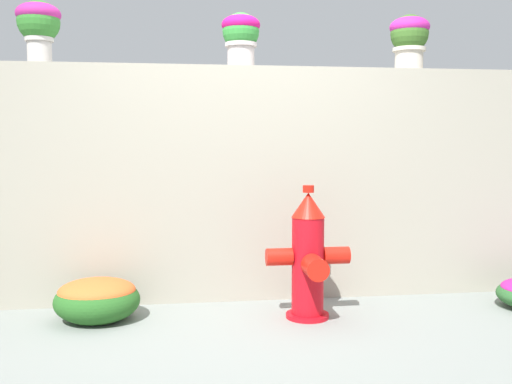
# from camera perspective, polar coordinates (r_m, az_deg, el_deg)

# --- Properties ---
(ground_plane) EXTENTS (24.00, 24.00, 0.00)m
(ground_plane) POSITION_cam_1_polar(r_m,az_deg,el_deg) (3.86, -0.42, -13.81)
(ground_plane) COLOR gray
(stone_wall) EXTENTS (6.42, 0.31, 1.82)m
(stone_wall) POSITION_cam_1_polar(r_m,az_deg,el_deg) (4.61, -1.96, 0.82)
(stone_wall) COLOR gray
(stone_wall) RESTS_ON ground
(potted_plant_1) EXTENTS (0.33, 0.33, 0.47)m
(potted_plant_1) POSITION_cam_1_polar(r_m,az_deg,el_deg) (4.78, -20.51, 15.25)
(potted_plant_1) COLOR #BAB2AD
(potted_plant_1) RESTS_ON stone_wall
(potted_plant_2) EXTENTS (0.30, 0.30, 0.42)m
(potted_plant_2) POSITION_cam_1_polar(r_m,az_deg,el_deg) (4.71, -1.49, 15.17)
(potted_plant_2) COLOR #BFB1AF
(potted_plant_2) RESTS_ON stone_wall
(potted_plant_3) EXTENTS (0.32, 0.32, 0.45)m
(potted_plant_3) POSITION_cam_1_polar(r_m,az_deg,el_deg) (5.05, 14.79, 14.49)
(potted_plant_3) COLOR beige
(potted_plant_3) RESTS_ON stone_wall
(fire_hydrant) EXTENTS (0.59, 0.47, 0.94)m
(fire_hydrant) POSITION_cam_1_polar(r_m,az_deg,el_deg) (4.11, 5.15, -6.47)
(fire_hydrant) COLOR red
(fire_hydrant) RESTS_ON ground
(flower_bush_right) EXTENTS (0.59, 0.53, 0.31)m
(flower_bush_right) POSITION_cam_1_polar(r_m,az_deg,el_deg) (4.25, -15.30, -9.96)
(flower_bush_right) COLOR #255B20
(flower_bush_right) RESTS_ON ground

